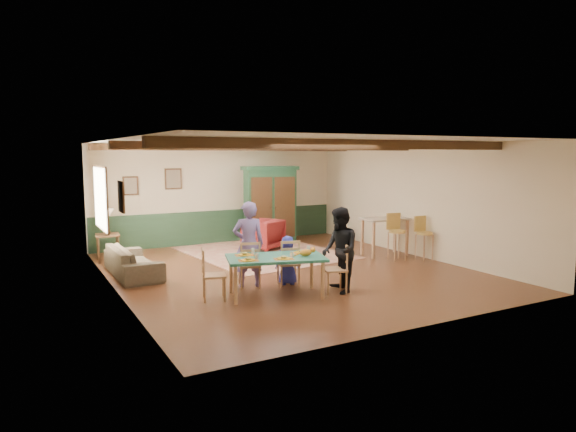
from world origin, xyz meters
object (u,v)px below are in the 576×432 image
dining_chair_end_right (335,268)px  counter_table (385,237)px  person_child (288,260)px  end_table (108,248)px  cat (306,252)px  dining_chair_far_left (249,264)px  dining_table (276,276)px  dining_chair_end_left (214,274)px  person_man (249,244)px  person_woman (340,250)px  armoire (270,205)px  table_lamp (107,222)px  bar_stool_right (424,238)px  bar_stool_left (397,237)px  armchair (263,234)px  sofa (133,261)px  dining_chair_far_right (288,262)px

dining_chair_end_right → counter_table: size_ratio=0.80×
person_child → end_table: bearing=-39.4°
cat → dining_chair_far_left: bearing=139.2°
dining_table → dining_chair_end_left: (-1.02, 0.30, 0.09)m
dining_table → person_child: bearing=47.3°
person_man → person_woman: bearing=154.1°
dining_chair_end_left → person_child: person_child is taller
cat → counter_table: 4.12m
armoire → table_lamp: bearing=-167.4°
dining_chair_end_right → bar_stool_right: size_ratio=0.86×
dining_chair_end_left → armoire: size_ratio=0.41×
end_table → dining_table: bearing=-65.1°
dining_table → bar_stool_left: (3.85, 1.37, 0.20)m
table_lamp → armchair: bearing=-6.3°
dining_table → person_woman: (1.11, -0.32, 0.42)m
bar_stool_left → armchair: bearing=137.0°
dining_chair_end_left → sofa: 2.57m
person_man → armoire: 4.68m
sofa → bar_stool_left: 5.87m
dining_chair_far_left → end_table: bearing=-46.7°
person_child → sofa: bearing=-25.1°
sofa → bar_stool_left: size_ratio=1.84×
armchair → person_man: bearing=32.6°
armoire → person_child: bearing=-104.6°
armoire → dining_chair_end_left: bearing=-118.5°
dining_chair_far_left → armchair: size_ratio=1.01×
person_woman → armoire: size_ratio=0.72×
person_man → person_child: (0.71, -0.21, -0.33)m
dining_chair_end_right → armchair: size_ratio=1.01×
person_man → bar_stool_right: bearing=-160.8°
cat → person_woman: bearing=8.1°
sofa → counter_table: bearing=-98.9°
dining_table → dining_chair_end_right: 1.07m
person_child → bar_stool_left: 3.38m
armchair → bar_stool_left: size_ratio=0.80×
dining_chair_end_left → person_woman: bearing=-90.0°
end_table → bar_stool_right: bearing=-27.7°
person_man → armoire: armoire is taller
person_child → cat: 0.90m
dining_table → cat: bearing=-26.5°
cat → bar_stool_right: (3.93, 1.28, -0.27)m
dining_chair_far_left → table_lamp: (-1.89, 3.69, 0.48)m
dining_chair_end_left → bar_stool_right: bearing=-65.9°
dining_table → person_child: person_child is taller
cat → sofa: size_ratio=0.17×
dining_table → end_table: size_ratio=2.65×
dining_chair_far_right → bar_stool_left: 3.42m
end_table → table_lamp: (0.00, 0.00, 0.60)m
sofa → dining_chair_end_right: bearing=-137.6°
dining_table → bar_stool_left: bar_stool_left is taller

